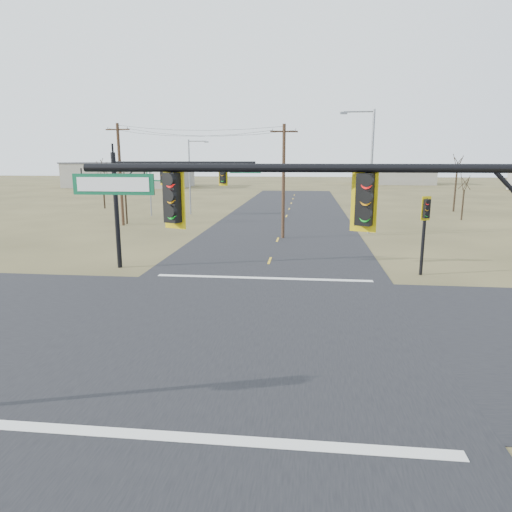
{
  "coord_description": "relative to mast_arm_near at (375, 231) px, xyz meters",
  "views": [
    {
      "loc": [
        2.33,
        -16.96,
        6.51
      ],
      "look_at": [
        0.33,
        1.0,
        2.66
      ],
      "focal_mm": 32.0,
      "sensor_mm": 36.0,
      "label": 1
    }
  ],
  "objects": [
    {
      "name": "ground",
      "position": [
        -3.74,
        7.5,
        -5.06
      ],
      "size": [
        320.0,
        320.0,
        0.0
      ],
      "primitive_type": "plane",
      "color": "olive",
      "rests_on": "ground"
    },
    {
      "name": "road_ew",
      "position": [
        -3.74,
        7.5,
        -5.05
      ],
      "size": [
        160.0,
        14.0,
        0.02
      ],
      "primitive_type": "cube",
      "color": "black",
      "rests_on": "ground"
    },
    {
      "name": "road_ns",
      "position": [
        -3.74,
        7.5,
        -5.04
      ],
      "size": [
        14.0,
        160.0,
        0.02
      ],
      "primitive_type": "cube",
      "color": "black",
      "rests_on": "ground"
    },
    {
      "name": "stop_bar_near",
      "position": [
        -3.74,
        0.0,
        -5.03
      ],
      "size": [
        12.0,
        0.4,
        0.01
      ],
      "primitive_type": "cube",
      "color": "silver",
      "rests_on": "road_ns"
    },
    {
      "name": "stop_bar_far",
      "position": [
        -3.74,
        15.0,
        -5.03
      ],
      "size": [
        12.0,
        0.4,
        0.01
      ],
      "primitive_type": "cube",
      "color": "silver",
      "rests_on": "road_ns"
    },
    {
      "name": "mast_arm_near",
      "position": [
        0.0,
        0.0,
        0.0
      ],
      "size": [
        10.34,
        0.6,
        6.93
      ],
      "rotation": [
        0.0,
        0.0,
        -0.43
      ],
      "color": "black",
      "rests_on": "ground"
    },
    {
      "name": "mast_arm_far",
      "position": [
        -9.72,
        16.71,
        -0.06
      ],
      "size": [
        8.84,
        0.52,
        6.9
      ],
      "rotation": [
        0.0,
        0.0,
        -0.23
      ],
      "color": "black",
      "rests_on": "ground"
    },
    {
      "name": "pedestal_signal_ne",
      "position": [
        5.19,
        16.72,
        -1.76
      ],
      "size": [
        0.66,
        0.57,
        4.53
      ],
      "rotation": [
        0.0,
        0.0,
        0.33
      ],
      "color": "black",
      "rests_on": "ground"
    },
    {
      "name": "utility_pole_near",
      "position": [
        -3.36,
        28.43,
        -0.22
      ],
      "size": [
        2.22,
        0.71,
        9.29
      ],
      "rotation": [
        0.0,
        0.0,
        0.27
      ],
      "color": "#472E1E",
      "rests_on": "ground"
    },
    {
      "name": "utility_pole_far",
      "position": [
        -19.74,
        34.33,
        0.08
      ],
      "size": [
        2.43,
        0.29,
        9.92
      ],
      "rotation": [
        0.0,
        0.0,
        -0.05
      ],
      "color": "#472E1E",
      "rests_on": "ground"
    },
    {
      "name": "highway_sign",
      "position": [
        -18.28,
        42.06,
        -0.78
      ],
      "size": [
        3.22,
        0.31,
        6.03
      ],
      "rotation": [
        0.0,
        0.0,
        -0.07
      ],
      "color": "gray",
      "rests_on": "ground"
    },
    {
      "name": "streetlight_a",
      "position": [
        3.87,
        31.72,
        0.94
      ],
      "size": [
        2.99,
        0.4,
        10.67
      ],
      "rotation": [
        0.0,
        0.0,
        0.25
      ],
      "color": "gray",
      "rests_on": "ground"
    },
    {
      "name": "streetlight_c",
      "position": [
        -15.15,
        44.25,
        -0.13
      ],
      "size": [
        2.45,
        0.32,
        8.78
      ],
      "rotation": [
        0.0,
        0.0,
        -0.22
      ],
      "color": "gray",
      "rests_on": "ground"
    },
    {
      "name": "bare_tree_a",
      "position": [
        -19.76,
        35.34,
        -0.41
      ],
      "size": [
        2.86,
        2.86,
        5.87
      ],
      "rotation": [
        0.0,
        0.0,
        -0.22
      ],
      "color": "black",
      "rests_on": "ground"
    },
    {
      "name": "bare_tree_b",
      "position": [
        -28.58,
        49.54,
        0.53
      ],
      "size": [
        3.33,
        3.33,
        6.98
      ],
      "rotation": [
        0.0,
        0.0,
        -0.25
      ],
      "color": "black",
      "rests_on": "ground"
    },
    {
      "name": "bare_tree_c",
      "position": [
        15.43,
        42.29,
        -0.91
      ],
      "size": [
        2.26,
        2.26,
        5.29
      ],
      "rotation": [
        0.0,
        0.0,
        0.01
      ],
      "color": "black",
      "rests_on": "ground"
    },
    {
      "name": "bare_tree_d",
      "position": [
        17.16,
        50.86,
        1.0
      ],
      "size": [
        3.41,
        3.41,
        7.52
      ],
      "rotation": [
        0.0,
        0.0,
        0.22
      ],
      "color": "black",
      "rests_on": "ground"
    },
    {
      "name": "warehouse_left",
      "position": [
        -43.74,
        97.5,
        -2.31
      ],
      "size": [
        28.0,
        14.0,
        5.5
      ],
      "primitive_type": "cube",
      "color": "gray",
      "rests_on": "ground"
    },
    {
      "name": "warehouse_mid",
      "position": [
        21.26,
        117.5,
        -2.56
      ],
      "size": [
        20.0,
        12.0,
        5.0
      ],
      "primitive_type": "cube",
      "color": "gray",
      "rests_on": "ground"
    }
  ]
}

